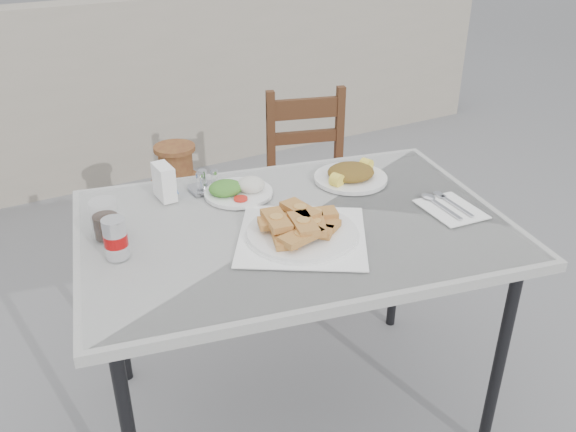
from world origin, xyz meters
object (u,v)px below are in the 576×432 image
pide_plate (302,226)px  salad_chopped_plate (351,174)px  napkin_holder (164,182)px  condiment_caddy (206,183)px  cola_glass (105,221)px  soda_can (115,238)px  terracotta_urn (180,213)px  salad_rice_plate (238,189)px  chair (312,185)px  cafe_table (294,237)px

pide_plate → salad_chopped_plate: pide_plate is taller
pide_plate → napkin_holder: bearing=121.3°
condiment_caddy → cola_glass: bearing=-157.5°
salad_chopped_plate → soda_can: 0.92m
pide_plate → terracotta_urn: size_ratio=0.78×
soda_can → salad_chopped_plate: bearing=7.2°
soda_can → napkin_holder: (0.25, 0.31, -0.00)m
cola_glass → napkin_holder: 0.30m
pide_plate → cola_glass: bearing=151.1°
salad_rice_plate → chair: bearing=41.2°
soda_can → salad_rice_plate: bearing=23.0°
cafe_table → pide_plate: (-0.03, -0.10, 0.10)m
soda_can → terracotta_urn: bearing=63.5°
napkin_holder → pide_plate: bearing=-60.8°
salad_chopped_plate → chair: bearing=70.2°
pide_plate → salad_chopped_plate: size_ratio=1.98×
terracotta_urn → condiment_caddy: bearing=-101.1°
chair → terracotta_urn: 0.70m
cafe_table → napkin_holder: 0.50m
chair → salad_chopped_plate: bearing=-93.3°
soda_can → pide_plate: bearing=-16.7°
salad_chopped_plate → condiment_caddy: size_ratio=2.46×
salad_rice_plate → salad_chopped_plate: bearing=-12.3°
cafe_table → salad_rice_plate: (-0.08, 0.27, 0.08)m
cafe_table → napkin_holder: bearing=129.9°
napkin_holder → chair: 1.10m
pide_plate → napkin_holder: 0.55m
salad_chopped_plate → condiment_caddy: condiment_caddy is taller
salad_chopped_plate → cola_glass: cola_glass is taller
pide_plate → chair: bearing=57.1°
salad_rice_plate → condiment_caddy: (-0.08, 0.09, 0.00)m
condiment_caddy → chair: size_ratio=0.12×
cafe_table → salad_chopped_plate: size_ratio=5.65×
napkin_holder → terracotta_urn: size_ratio=0.18×
terracotta_urn → cola_glass: bearing=-119.3°
salad_chopped_plate → napkin_holder: size_ratio=2.21×
salad_rice_plate → terracotta_urn: (0.08, 0.93, -0.55)m
soda_can → napkin_holder: soda_can is taller
salad_rice_plate → soda_can: bearing=-157.0°
cafe_table → condiment_caddy: size_ratio=13.92×
pide_plate → chair: size_ratio=0.57×
cola_glass → condiment_caddy: 0.43m
chair → terracotta_urn: size_ratio=1.37×
salad_chopped_plate → terracotta_urn: 1.21m
salad_chopped_plate → condiment_caddy: bearing=160.0°
cola_glass → salad_rice_plate: bearing=8.6°
salad_chopped_plate → terracotta_urn: salad_chopped_plate is taller
pide_plate → salad_chopped_plate: 0.46m
soda_can → terracotta_urn: size_ratio=0.18×
cafe_table → terracotta_urn: cafe_table is taller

